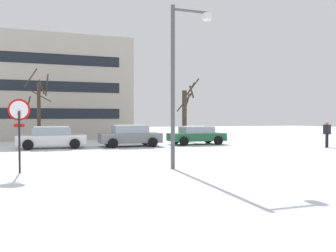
% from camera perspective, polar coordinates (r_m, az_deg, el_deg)
% --- Properties ---
extents(ground_plane, '(120.00, 120.00, 0.00)m').
position_cam_1_polar(ground_plane, '(15.43, -12.87, -5.95)').
color(ground_plane, white).
extents(road_surface, '(80.00, 8.40, 0.00)m').
position_cam_1_polar(road_surface, '(18.60, -13.99, -4.72)').
color(road_surface, silver).
rests_on(road_surface, ground).
extents(stop_sign, '(0.74, 0.20, 2.61)m').
position_cam_1_polar(stop_sign, '(13.32, -22.94, 0.73)').
color(stop_sign, black).
rests_on(stop_sign, ground).
extents(street_lamp, '(1.68, 0.36, 6.20)m').
position_cam_1_polar(street_lamp, '(13.59, 1.88, 8.94)').
color(street_lamp, '#4C4F54').
rests_on(street_lamp, ground).
extents(parked_car_white, '(4.23, 2.16, 1.41)m').
position_cam_1_polar(parked_car_white, '(23.78, -18.32, -1.71)').
color(parked_car_white, white).
rests_on(parked_car_white, ground).
extents(parked_car_gray, '(4.12, 2.17, 1.48)m').
position_cam_1_polar(parked_car_gray, '(24.09, -6.17, -1.54)').
color(parked_car_gray, slate).
rests_on(parked_car_gray, ground).
extents(parked_car_green, '(4.13, 2.00, 1.35)m').
position_cam_1_polar(parked_car_green, '(25.95, 4.64, -1.46)').
color(parked_car_green, '#1E6038').
rests_on(parked_car_green, ground).
extents(pedestrian_crossing, '(0.44, 0.45, 1.73)m').
position_cam_1_polar(pedestrian_crossing, '(25.37, 24.33, -0.92)').
color(pedestrian_crossing, black).
rests_on(pedestrian_crossing, ground).
extents(tree_far_left, '(1.50, 2.02, 5.23)m').
position_cam_1_polar(tree_far_left, '(29.47, 2.83, 2.28)').
color(tree_far_left, '#423326').
rests_on(tree_far_left, ground).
extents(tree_far_mid, '(1.86, 1.87, 5.64)m').
position_cam_1_polar(tree_far_mid, '(27.06, -20.20, 2.64)').
color(tree_far_mid, '#423326').
rests_on(tree_far_mid, ground).
extents(building_far_left, '(13.59, 8.33, 9.41)m').
position_cam_1_polar(building_far_left, '(35.97, -17.79, 5.63)').
color(building_far_left, '#B2A899').
rests_on(building_far_left, ground).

